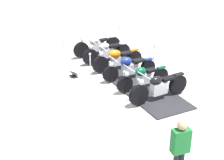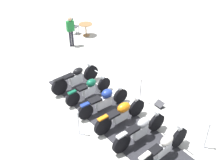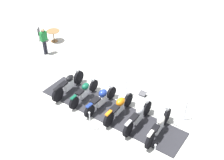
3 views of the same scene
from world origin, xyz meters
name	(u,v)px [view 3 (image 3 of 3)]	position (x,y,z in m)	size (l,w,h in m)	color
ground_plane	(110,111)	(0.00, 0.00, 0.00)	(80.00, 80.00, 0.00)	silver
display_platform	(110,111)	(0.00, 0.00, 0.02)	(7.19, 1.57, 0.04)	#28282D
motorcycle_cream	(159,125)	(-0.49, 2.44, 0.51)	(2.33, 0.81, 1.05)	black
motorcycle_chrome	(138,116)	(-0.30, 1.47, 0.50)	(2.25, 0.76, 1.00)	black
motorcycle_copper	(119,107)	(-0.13, 0.48, 0.52)	(2.23, 0.74, 1.01)	black
motorcycle_navy	(101,99)	(0.05, -0.50, 0.50)	(2.24, 0.75, 0.91)	black
motorcycle_forest	(85,91)	(0.24, -1.48, 0.48)	(2.16, 0.80, 0.91)	black
motorcycle_black	(69,84)	(0.43, -2.46, 0.50)	(2.32, 0.84, 1.04)	black
stanchion_left_mid	(90,125)	(1.41, 0.26, 0.31)	(0.36, 0.36, 1.06)	silver
stanchion_right_mid	(127,89)	(-1.41, -0.26, 0.41)	(0.30, 0.30, 1.15)	silver
stanchion_right_front	(185,113)	(-1.97, 2.74, 0.40)	(0.29, 0.29, 1.11)	silver
stanchion_left_front	(154,158)	(0.86, 3.27, 0.34)	(0.35, 0.35, 1.09)	silver
info_placard	(142,94)	(-1.95, 0.32, 0.07)	(0.32, 0.41, 0.22)	#333338
cafe_table	(53,33)	(-2.10, -7.32, 0.56)	(0.83, 0.83, 0.74)	olive
cafe_chair_near_table	(41,33)	(-1.55, -7.93, 0.54)	(0.56, 0.56, 0.92)	#2D2D33
bystander_person	(44,39)	(-0.82, -6.38, 1.02)	(0.41, 0.24, 1.70)	#23232D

